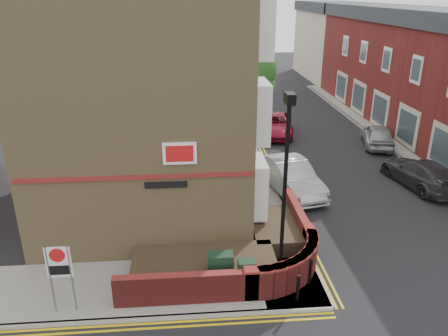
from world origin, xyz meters
TOP-DOWN VIEW (x-y plane):
  - ground at (0.00, 0.00)m, footprint 120.00×120.00m
  - pavement_corner at (-3.50, 1.50)m, footprint 13.00×3.00m
  - pavement_main at (2.00, 16.00)m, footprint 2.00×32.00m
  - pavement_far at (13.00, 13.00)m, footprint 4.00×40.00m
  - kerb_side at (-3.50, 0.00)m, footprint 13.00×0.15m
  - kerb_main_near at (3.00, 16.00)m, footprint 0.15×32.00m
  - kerb_main_far at (11.00, 13.00)m, footprint 0.15×40.00m
  - yellow_lines_side at (-3.50, -0.25)m, footprint 13.00×0.28m
  - yellow_lines_main at (3.25, 16.00)m, footprint 0.28×32.00m
  - corner_building at (-2.84, 8.00)m, footprint 8.95×10.40m
  - garden_wall at (0.00, 2.50)m, footprint 6.80×6.00m
  - lamppost at (1.60, 1.20)m, footprint 0.25×0.50m
  - utility_cabinet_large at (-0.30, 1.30)m, footprint 0.80×0.45m
  - utility_cabinet_small at (0.50, 1.00)m, footprint 0.55×0.40m
  - bollard_near at (2.00, 0.40)m, footprint 0.11×0.11m
  - bollard_far at (2.60, 1.20)m, footprint 0.11×0.11m
  - zone_sign at (-5.00, 0.50)m, footprint 0.72×0.07m
  - far_terrace at (14.50, 17.00)m, footprint 5.40×30.40m
  - far_terrace_cream at (14.50, 38.00)m, footprint 5.40×12.40m
  - tree_near at (2.00, 14.05)m, footprint 3.64×3.65m
  - tree_mid at (2.00, 22.05)m, footprint 4.03×4.03m
  - tree_far at (2.00, 30.05)m, footprint 3.81×3.81m
  - traffic_light_assembly at (2.40, 25.00)m, footprint 0.20×0.16m
  - silver_car_near at (3.60, 8.45)m, footprint 2.65×5.00m
  - red_car_main at (4.61, 17.50)m, footprint 3.15×5.26m
  - grey_car_far at (10.13, 8.59)m, footprint 2.69×4.94m
  - silver_car_far at (10.50, 14.64)m, footprint 2.65×4.37m

SIDE VIEW (x-z plane):
  - ground at x=0.00m, z-range 0.00..0.00m
  - garden_wall at x=0.00m, z-range -0.60..0.60m
  - yellow_lines_side at x=-3.50m, z-range 0.00..0.01m
  - yellow_lines_main at x=3.25m, z-range 0.00..0.01m
  - pavement_corner at x=-3.50m, z-range 0.00..0.12m
  - pavement_main at x=2.00m, z-range 0.00..0.12m
  - pavement_far at x=13.00m, z-range 0.00..0.12m
  - kerb_side at x=-3.50m, z-range 0.00..0.12m
  - kerb_main_near at x=3.00m, z-range 0.00..0.12m
  - kerb_main_far at x=11.00m, z-range 0.00..0.12m
  - bollard_near at x=2.00m, z-range 0.12..1.02m
  - bollard_far at x=2.60m, z-range 0.12..1.02m
  - utility_cabinet_small at x=0.50m, z-range 0.12..1.22m
  - grey_car_far at x=10.13m, z-range 0.00..1.36m
  - red_car_main at x=4.61m, z-range 0.00..1.37m
  - silver_car_far at x=10.50m, z-range 0.00..1.39m
  - utility_cabinet_large at x=-0.30m, z-range 0.12..1.32m
  - silver_car_near at x=3.60m, z-range 0.00..1.56m
  - zone_sign at x=-5.00m, z-range 0.54..2.74m
  - traffic_light_assembly at x=2.40m, z-range 0.68..4.88m
  - lamppost at x=1.60m, z-range 0.19..6.49m
  - far_terrace at x=14.50m, z-range 0.04..8.04m
  - far_terrace_cream at x=14.50m, z-range 0.05..8.05m
  - tree_near at x=2.00m, z-range 1.35..8.05m
  - tree_far at x=2.00m, z-range 1.41..8.42m
  - tree_mid at x=2.00m, z-range 1.49..8.91m
  - corner_building at x=-2.84m, z-range -0.57..13.03m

